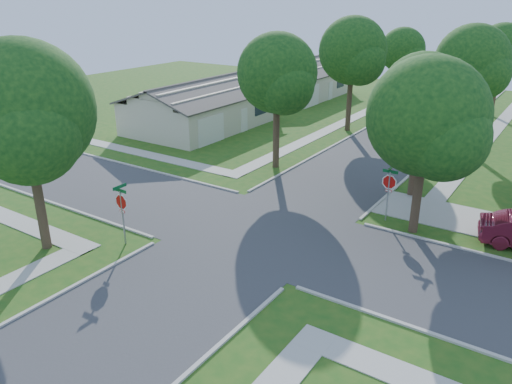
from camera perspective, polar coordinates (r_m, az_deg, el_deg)
The scene contains 19 objects.
ground at distance 25.08m, azimuth 0.67°, elevation -4.52°, with size 100.00×100.00×0.00m, color #1D5116.
road_ns at distance 25.08m, azimuth 0.67°, elevation -4.51°, with size 7.00×100.00×0.02m, color #333335.
sidewalk_ne at distance 46.65m, azimuth 25.21°, elevation 5.88°, with size 1.20×40.00×0.04m, color #9E9B91.
sidewalk_nw at distance 49.74m, azimuth 11.25°, elevation 8.40°, with size 1.20×40.00×0.04m, color #9E9B91.
driveway at distance 28.58m, azimuth 22.24°, elevation -2.78°, with size 8.80×3.60×0.05m, color #9E9B91.
stop_sign_sw at distance 23.86m, azimuth -15.12°, elevation -1.38°, with size 1.05×0.80×2.98m.
stop_sign_ne at distance 26.37m, azimuth 14.97°, elevation 0.86°, with size 1.05×0.80×2.98m.
tree_e_near at distance 29.40m, azimuth 18.60°, elevation 9.92°, with size 4.97×4.80×8.28m.
tree_e_mid at distance 40.89m, azimuth 23.51°, elevation 13.17°, with size 5.59×5.40×9.21m.
tree_e_far at distance 53.68m, azimuth 26.30°, elevation 14.07°, with size 5.17×5.00×8.72m.
tree_w_near at distance 32.98m, azimuth 2.51°, elevation 13.00°, with size 5.38×5.20×8.97m.
tree_w_mid at distance 43.57m, azimuth 11.05°, elevation 15.24°, with size 5.80×5.60×9.56m.
tree_w_far at distance 55.82m, azimuth 16.43°, elevation 15.09°, with size 4.76×4.60×8.04m.
tree_sw_corner at distance 23.47m, azimuth -24.84°, elevation 7.87°, with size 6.21×6.00×9.55m.
tree_ne_corner at distance 24.46m, azimuth 19.06°, elevation 7.55°, with size 5.80×5.60×8.66m.
house_nw_near at distance 45.12m, azimuth -6.09°, elevation 9.31°, with size 8.42×13.60×4.23m.
house_nw_far at distance 58.97m, azimuth 4.66°, elevation 12.25°, with size 8.42×13.60×4.23m.
car_curb_east at distance 41.67m, azimuth 20.16°, elevation 6.06°, with size 1.90×4.73×1.61m, color black.
car_curb_west at distance 54.80m, azimuth 16.88°, elevation 9.72°, with size 1.68×4.14×1.20m, color black.
Camera 1 is at (12.21, -18.91, 11.05)m, focal length 35.00 mm.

